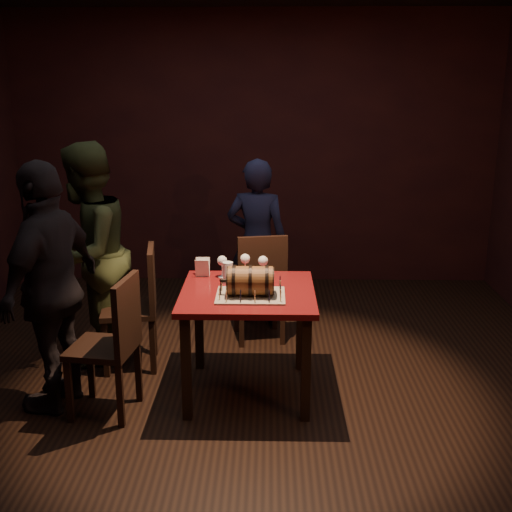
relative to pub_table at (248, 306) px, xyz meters
name	(u,v)px	position (x,y,z in m)	size (l,w,h in m)	color
room_shell	(246,193)	(-0.01, 0.10, 0.76)	(5.04, 5.04, 2.80)	black
pub_table	(248,306)	(0.00, 0.00, 0.00)	(0.90, 0.90, 0.75)	#4F0D10
cake_board	(251,296)	(0.02, -0.12, 0.12)	(0.45, 0.35, 0.01)	gray
barrel_cake	(250,281)	(0.02, -0.12, 0.22)	(0.36, 0.21, 0.21)	brown
birthday_candles	(251,289)	(0.02, -0.12, 0.16)	(0.40, 0.30, 0.09)	#D3C07E
wine_glass_left	(222,262)	(-0.19, 0.29, 0.23)	(0.07, 0.07, 0.16)	silver
wine_glass_mid	(245,260)	(-0.03, 0.34, 0.23)	(0.07, 0.07, 0.16)	silver
wine_glass_right	(263,262)	(0.10, 0.29, 0.23)	(0.07, 0.07, 0.16)	silver
pint_of_ale	(228,273)	(-0.14, 0.16, 0.18)	(0.07, 0.07, 0.15)	silver
menu_card	(202,268)	(-0.34, 0.31, 0.17)	(0.10, 0.05, 0.13)	white
chair_back	(261,282)	(0.07, 0.89, -0.12)	(0.47, 0.47, 0.93)	black
chair_left_rear	(139,301)	(-0.83, 0.41, -0.12)	(0.46, 0.46, 0.93)	black
chair_left_front	(114,339)	(-0.85, -0.31, -0.12)	(0.45, 0.45, 0.93)	black
person_back	(257,243)	(0.04, 1.34, 0.10)	(0.54, 0.35, 1.48)	#1A1B35
person_left_rear	(87,255)	(-1.23, 0.54, 0.20)	(0.82, 0.64, 1.69)	#33391C
person_left_front	(52,287)	(-1.26, -0.19, 0.19)	(0.97, 0.40, 1.66)	black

